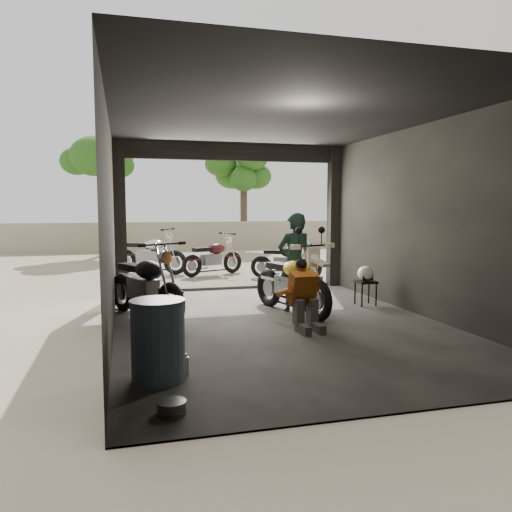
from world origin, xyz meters
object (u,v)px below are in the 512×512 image
oil_drum (158,342)px  stool (366,285)px  helmet (366,273)px  main_bike (291,278)px  outside_bike_b (213,254)px  rider (295,263)px  outside_bike_c (286,258)px  sign_post (369,220)px  left_bike (145,279)px  outside_bike_a (150,251)px  mechanic (306,297)px

oil_drum → stool: bearing=37.8°
helmet → oil_drum: oil_drum is taller
main_bike → stool: 1.58m
outside_bike_b → stool: 5.28m
rider → helmet: rider is taller
outside_bike_c → stool: outside_bike_c is taller
helmet → sign_post: size_ratio=0.14×
left_bike → stool: 4.00m
main_bike → outside_bike_b: size_ratio=1.13×
rider → oil_drum: size_ratio=1.99×
sign_post → rider: bearing=-130.8°
oil_drum → rider: bearing=49.4°
main_bike → outside_bike_c: (1.23, 3.98, -0.09)m
outside_bike_c → helmet: 3.74m
oil_drum → sign_post: sign_post is taller
outside_bike_a → rider: rider is taller
left_bike → helmet: (3.98, -0.08, -0.03)m
stool → sign_post: (1.84, 3.43, 1.08)m
mechanic → outside_bike_b: bearing=87.6°
stool → oil_drum: (-4.00, -3.10, 0.03)m
outside_bike_b → helmet: size_ratio=5.42×
outside_bike_c → mechanic: size_ratio=1.55×
stool → rider: bearing=-175.8°
outside_bike_a → helmet: outside_bike_a is taller
rider → oil_drum: rider is taller
outside_bike_a → helmet: size_ratio=6.06×
main_bike → mechanic: size_ratio=1.82×
rider → stool: rider is taller
mechanic → sign_post: 6.17m
outside_bike_b → outside_bike_c: (1.69, -1.16, -0.02)m
outside_bike_a → sign_post: size_ratio=0.84×
mechanic → rider: bearing=72.5°
helmet → oil_drum: 5.05m
left_bike → outside_bike_b: (1.99, 4.81, -0.08)m
outside_bike_a → main_bike: bearing=-131.9°
stool → oil_drum: bearing=-142.2°
outside_bike_b → outside_bike_c: size_ratio=1.04×
left_bike → stool: (4.00, -0.07, -0.24)m
sign_post → main_bike: bearing=-130.6°
outside_bike_c → oil_drum: 7.75m
outside_bike_c → stool: (0.32, -3.72, -0.14)m
rider → sign_post: 4.85m
left_bike → oil_drum: size_ratio=2.18×
mechanic → stool: bearing=35.9°
left_bike → mechanic: size_ratio=1.84×
outside_bike_c → mechanic: (-1.43, -5.22, -0.03)m
stool → helmet: 0.21m
left_bike → outside_bike_c: size_ratio=1.18×
outside_bike_a → outside_bike_c: 3.79m
oil_drum → outside_bike_c: bearing=61.7°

